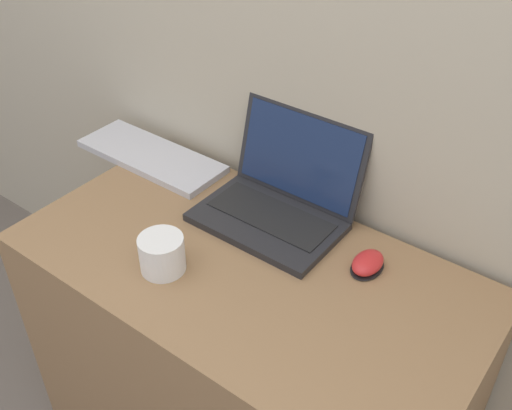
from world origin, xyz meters
name	(u,v)px	position (x,y,z in m)	size (l,w,h in m)	color
wall_back	(338,6)	(0.00, 0.63, 1.25)	(7.00, 0.04, 2.50)	#BCB299
desk	(247,366)	(0.00, 0.29, 0.37)	(1.11, 0.59, 0.74)	#936D47
laptop	(280,196)	(-0.05, 0.49, 0.80)	(0.36, 0.29, 0.25)	#232326
drink_cup	(162,253)	(-0.14, 0.17, 0.79)	(0.10, 0.10, 0.09)	white
computer_mouse	(368,263)	(0.23, 0.45, 0.76)	(0.07, 0.10, 0.04)	black
external_keyboard	(151,156)	(-0.50, 0.48, 0.75)	(0.46, 0.17, 0.02)	silver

